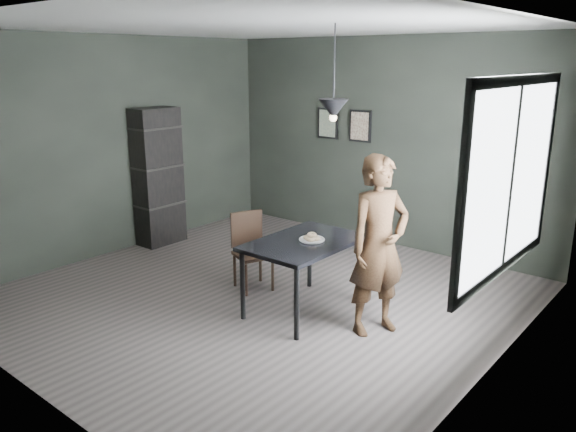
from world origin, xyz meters
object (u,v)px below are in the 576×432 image
Objects in this scene: cafe_table at (304,248)px; woman at (379,246)px; wood_chair at (250,245)px; shelf_unit at (158,177)px; white_plate at (312,240)px; pendant_lamp at (333,109)px.

woman is at bearing 6.72° from cafe_table.
shelf_unit is (-2.06, 0.36, 0.45)m from wood_chair.
cafe_table is 0.11m from white_plate.
wood_chair is at bearing 175.50° from white_plate.
cafe_table is 0.88m from wood_chair.
woman is 0.90× the size of shelf_unit.
woman is (0.79, 0.09, 0.17)m from cafe_table.
white_plate is 0.74m from woman.
pendant_lamp is at bearing 114.10° from woman.
woman reaches higher than wood_chair.
white_plate is (0.06, 0.05, 0.08)m from cafe_table.
pendant_lamp reaches higher than woman.
shelf_unit is (-2.92, 0.48, 0.27)m from cafe_table.
woman is 3.73m from shelf_unit.
cafe_table is 1.39× the size of pendant_lamp.
wood_chair is at bearing 172.07° from cafe_table.
shelf_unit is at bearing 108.84° from woman.
pendant_lamp reaches higher than shelf_unit.
shelf_unit is at bearing 171.71° from white_plate.
pendant_lamp is (-0.54, 0.01, 1.21)m from woman.
white_plate is at bearing 18.05° from wood_chair.
woman is at bearing -6.30° from shelf_unit.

